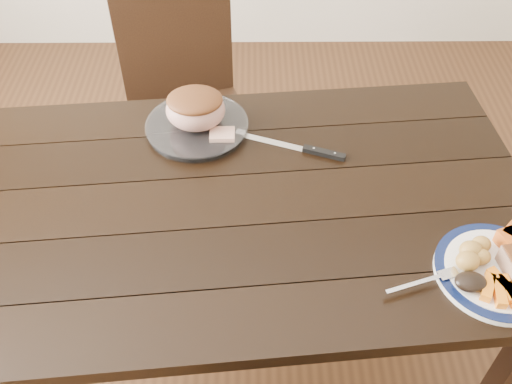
{
  "coord_description": "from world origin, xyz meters",
  "views": [
    {
      "loc": [
        0.07,
        -1.0,
        1.81
      ],
      "look_at": [
        0.08,
        -0.02,
        0.8
      ],
      "focal_mm": 40.0,
      "sensor_mm": 36.0,
      "label": 1
    }
  ],
  "objects_px": {
    "dining_table": "(226,224)",
    "chair_far": "(186,99)",
    "dinner_plate": "(496,272)",
    "fork": "(428,280)",
    "roast_joint": "(196,110)",
    "serving_platter": "(197,127)",
    "carving_knife": "(310,150)"
  },
  "relations": [
    {
      "from": "dining_table",
      "to": "fork",
      "type": "relative_size",
      "value": 9.6
    },
    {
      "from": "dinner_plate",
      "to": "fork",
      "type": "bearing_deg",
      "value": -169.76
    },
    {
      "from": "chair_far",
      "to": "roast_joint",
      "type": "bearing_deg",
      "value": 83.31
    },
    {
      "from": "dining_table",
      "to": "fork",
      "type": "height_order",
      "value": "fork"
    },
    {
      "from": "carving_knife",
      "to": "chair_far",
      "type": "bearing_deg",
      "value": 147.05
    },
    {
      "from": "dining_table",
      "to": "fork",
      "type": "bearing_deg",
      "value": -30.08
    },
    {
      "from": "fork",
      "to": "roast_joint",
      "type": "xyz_separation_m",
      "value": [
        -0.55,
        0.55,
        0.05
      ]
    },
    {
      "from": "dinner_plate",
      "to": "chair_far",
      "type": "bearing_deg",
      "value": 129.44
    },
    {
      "from": "chair_far",
      "to": "fork",
      "type": "relative_size",
      "value": 5.34
    },
    {
      "from": "chair_far",
      "to": "carving_knife",
      "type": "bearing_deg",
      "value": 108.92
    },
    {
      "from": "serving_platter",
      "to": "roast_joint",
      "type": "relative_size",
      "value": 1.72
    },
    {
      "from": "dining_table",
      "to": "fork",
      "type": "distance_m",
      "value": 0.54
    },
    {
      "from": "dining_table",
      "to": "serving_platter",
      "type": "bearing_deg",
      "value": 107.28
    },
    {
      "from": "dinner_plate",
      "to": "fork",
      "type": "height_order",
      "value": "fork"
    },
    {
      "from": "serving_platter",
      "to": "roast_joint",
      "type": "distance_m",
      "value": 0.06
    },
    {
      "from": "serving_platter",
      "to": "fork",
      "type": "xyz_separation_m",
      "value": [
        0.55,
        -0.55,
        0.01
      ]
    },
    {
      "from": "carving_knife",
      "to": "dinner_plate",
      "type": "bearing_deg",
      "value": -26.75
    },
    {
      "from": "chair_far",
      "to": "roast_joint",
      "type": "distance_m",
      "value": 0.55
    },
    {
      "from": "dining_table",
      "to": "chair_far",
      "type": "bearing_deg",
      "value": 103.46
    },
    {
      "from": "dinner_plate",
      "to": "carving_knife",
      "type": "distance_m",
      "value": 0.57
    },
    {
      "from": "chair_far",
      "to": "serving_platter",
      "type": "relative_size",
      "value": 3.22
    },
    {
      "from": "serving_platter",
      "to": "roast_joint",
      "type": "height_order",
      "value": "roast_joint"
    },
    {
      "from": "roast_joint",
      "to": "dinner_plate",
      "type": "bearing_deg",
      "value": -36.18
    },
    {
      "from": "dinner_plate",
      "to": "serving_platter",
      "type": "bearing_deg",
      "value": 143.82
    },
    {
      "from": "dinner_plate",
      "to": "carving_knife",
      "type": "xyz_separation_m",
      "value": [
        -0.39,
        0.42,
        -0.0
      ]
    },
    {
      "from": "dinner_plate",
      "to": "carving_knife",
      "type": "relative_size",
      "value": 0.9
    },
    {
      "from": "chair_far",
      "to": "fork",
      "type": "height_order",
      "value": "chair_far"
    },
    {
      "from": "dining_table",
      "to": "carving_knife",
      "type": "relative_size",
      "value": 5.45
    },
    {
      "from": "dinner_plate",
      "to": "fork",
      "type": "xyz_separation_m",
      "value": [
        -0.16,
        -0.03,
        0.01
      ]
    },
    {
      "from": "chair_far",
      "to": "fork",
      "type": "xyz_separation_m",
      "value": [
        0.63,
        -1.0,
        0.25
      ]
    },
    {
      "from": "serving_platter",
      "to": "carving_knife",
      "type": "xyz_separation_m",
      "value": [
        0.32,
        -0.1,
        -0.0
      ]
    },
    {
      "from": "chair_far",
      "to": "carving_knife",
      "type": "relative_size",
      "value": 3.03
    }
  ]
}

